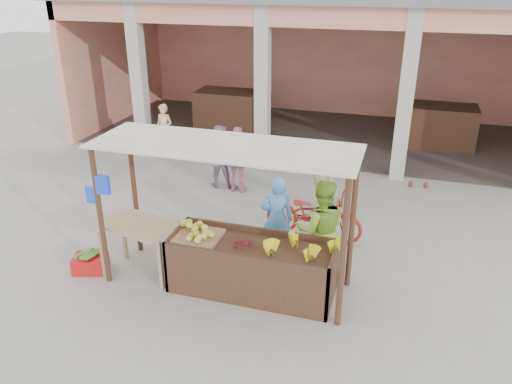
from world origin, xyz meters
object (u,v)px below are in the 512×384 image
(vendor_blue, at_px, (277,216))
(motorcycle, at_px, (314,213))
(red_crate, at_px, (90,263))
(side_table, at_px, (139,232))
(vendor_green, at_px, (321,227))
(fruit_stall, at_px, (252,269))

(vendor_blue, xyz_separation_m, motorcycle, (0.47, 0.97, -0.33))
(red_crate, relative_size, motorcycle, 0.28)
(motorcycle, bearing_deg, side_table, 134.40)
(side_table, height_order, vendor_green, vendor_green)
(side_table, xyz_separation_m, motorcycle, (2.52, 2.06, -0.27))
(side_table, height_order, vendor_blue, vendor_blue)
(red_crate, bearing_deg, vendor_green, -1.66)
(motorcycle, bearing_deg, vendor_blue, 159.26)
(motorcycle, bearing_deg, fruit_stall, 168.65)
(vendor_green, height_order, motorcycle, vendor_green)
(fruit_stall, height_order, side_table, side_table)
(red_crate, height_order, vendor_blue, vendor_blue)
(red_crate, xyz_separation_m, vendor_blue, (2.93, 1.31, 0.70))
(vendor_blue, height_order, motorcycle, vendor_blue)
(vendor_blue, bearing_deg, red_crate, 7.57)
(vendor_blue, bearing_deg, motorcycle, -132.45)
(vendor_green, relative_size, motorcycle, 0.92)
(vendor_green, bearing_deg, fruit_stall, 23.00)
(red_crate, bearing_deg, side_table, -2.61)
(side_table, bearing_deg, vendor_green, 29.07)
(fruit_stall, height_order, motorcycle, motorcycle)
(fruit_stall, relative_size, vendor_blue, 1.54)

